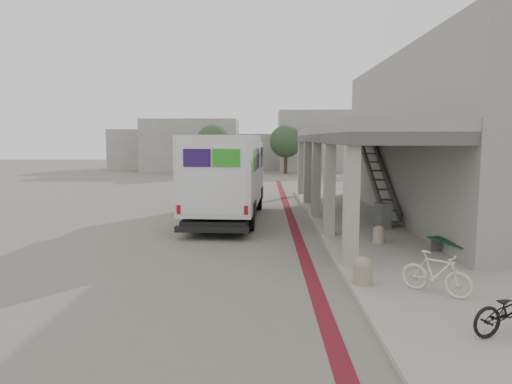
{
  "coord_description": "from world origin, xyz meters",
  "views": [
    {
      "loc": [
        -0.22,
        -15.45,
        3.51
      ],
      "look_at": [
        -0.48,
        0.72,
        1.6
      ],
      "focal_mm": 32.0,
      "sensor_mm": 36.0,
      "label": 1
    }
  ],
  "objects_px": {
    "fedex_truck": "(227,175)",
    "bicycle_black": "(512,310)",
    "bicycle_cream": "(436,273)",
    "bench": "(453,247)",
    "utility_cabinet": "(383,215)"
  },
  "relations": [
    {
      "from": "fedex_truck",
      "to": "bicycle_black",
      "type": "relative_size",
      "value": 5.16
    },
    {
      "from": "fedex_truck",
      "to": "bicycle_cream",
      "type": "height_order",
      "value": "fedex_truck"
    },
    {
      "from": "fedex_truck",
      "to": "bicycle_cream",
      "type": "distance_m",
      "value": 11.18
    },
    {
      "from": "bicycle_cream",
      "to": "bench",
      "type": "bearing_deg",
      "value": 12.68
    },
    {
      "from": "fedex_truck",
      "to": "bench",
      "type": "distance_m",
      "value": 9.74
    },
    {
      "from": "bicycle_black",
      "to": "bicycle_cream",
      "type": "bearing_deg",
      "value": -3.89
    },
    {
      "from": "bicycle_black",
      "to": "fedex_truck",
      "type": "bearing_deg",
      "value": 7.48
    },
    {
      "from": "fedex_truck",
      "to": "bench",
      "type": "xyz_separation_m",
      "value": [
        6.98,
        -6.62,
        -1.5
      ]
    },
    {
      "from": "bicycle_black",
      "to": "bicycle_cream",
      "type": "height_order",
      "value": "bicycle_cream"
    },
    {
      "from": "bicycle_cream",
      "to": "bicycle_black",
      "type": "bearing_deg",
      "value": -124.24
    },
    {
      "from": "bench",
      "to": "bicycle_cream",
      "type": "relative_size",
      "value": 1.2
    },
    {
      "from": "fedex_truck",
      "to": "bicycle_black",
      "type": "distance_m",
      "value": 13.23
    },
    {
      "from": "bicycle_black",
      "to": "utility_cabinet",
      "type": "bearing_deg",
      "value": -20.28
    },
    {
      "from": "bicycle_black",
      "to": "bicycle_cream",
      "type": "relative_size",
      "value": 1.08
    },
    {
      "from": "bench",
      "to": "bicycle_black",
      "type": "bearing_deg",
      "value": -118.96
    }
  ]
}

